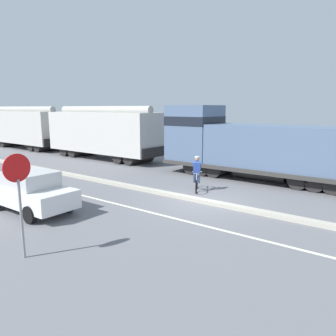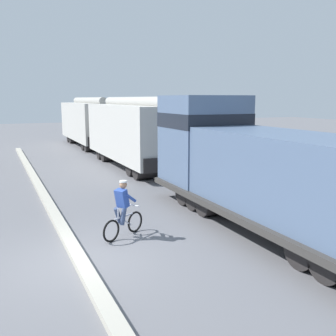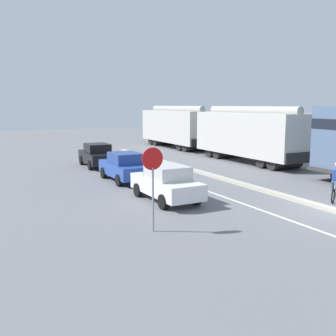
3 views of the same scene
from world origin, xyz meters
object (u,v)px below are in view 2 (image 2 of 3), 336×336
Objects in this scene: hopper_car_middle at (89,122)px; locomotive at (258,171)px; hopper_car_lead at (133,133)px; cyclist at (123,211)px.

locomotive is at bearing -90.00° from hopper_car_middle.
hopper_car_lead reaches higher than cyclist.
hopper_car_middle is at bearing 90.00° from locomotive.
locomotive is 4.47m from cyclist.
cyclist is at bearing 171.19° from locomotive.
hopper_car_middle reaches higher than cyclist.
hopper_car_middle is 23.52m from cyclist.
locomotive is 1.10× the size of hopper_car_lead.
locomotive is 23.76m from hopper_car_middle.
locomotive is at bearing -90.00° from hopper_car_lead.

